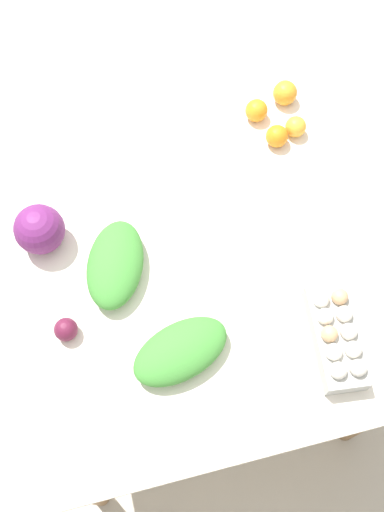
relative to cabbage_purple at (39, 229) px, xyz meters
name	(u,v)px	position (x,y,z in m)	size (l,w,h in m)	color
ground_plane	(192,334)	(-0.16, -0.40, -0.78)	(8.00, 8.00, 0.00)	#B2A899
dining_table	(192,272)	(-0.16, -0.40, -0.16)	(1.12, 1.03, 0.70)	silver
cabbage_purple	(39,229)	(0.00, 0.00, 0.00)	(0.14, 0.14, 0.14)	#6B2366
egg_carton	(336,336)	(-0.48, -0.70, -0.03)	(0.29, 0.14, 0.09)	#A8A8A3
greens_bunch_scallion	(181,351)	(-0.42, -0.30, -0.03)	(0.26, 0.15, 0.08)	#3D8433
greens_bunch_beet_tops	(115,264)	(-0.14, -0.18, -0.03)	(0.27, 0.15, 0.08)	#3D8433
beet_root	(66,329)	(-0.29, -0.02, -0.04)	(0.06, 0.06, 0.06)	#5B1933
orange_0	(296,127)	(0.19, -0.82, -0.04)	(0.07, 0.07, 0.07)	#F9A833
orange_1	(256,110)	(0.28, -0.72, -0.04)	(0.07, 0.07, 0.07)	orange
orange_2	(285,93)	(0.32, -0.82, -0.03)	(0.08, 0.08, 0.08)	orange
orange_3	(277,136)	(0.17, -0.75, -0.04)	(0.07, 0.07, 0.07)	orange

